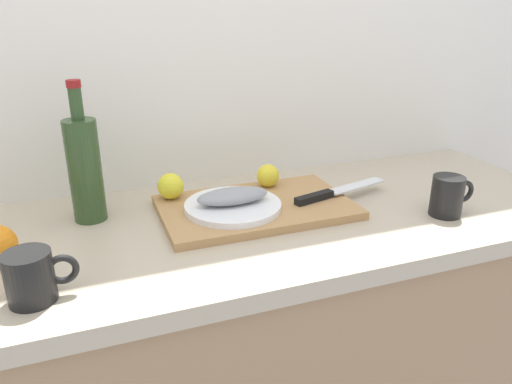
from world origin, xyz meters
TOP-DOWN VIEW (x-y plane):
  - back_wall at (0.00, 0.33)m, footprint 3.20×0.05m
  - cutting_board at (0.18, 0.04)m, footprint 0.46×0.28m
  - white_plate at (0.12, 0.03)m, footprint 0.23×0.23m
  - fish_fillet at (0.12, 0.03)m, footprint 0.17×0.07m
  - chef_knife at (0.37, 0.02)m, footprint 0.29×0.10m
  - lemon_0 at (0.25, 0.14)m, footprint 0.06×0.06m
  - lemon_1 at (-0.01, 0.15)m, footprint 0.06×0.06m
  - wine_bottle at (-0.20, 0.13)m, footprint 0.07×0.07m
  - coffee_mug_0 at (-0.31, -0.18)m, footprint 0.12×0.08m
  - coffee_mug_2 at (0.60, -0.14)m, footprint 0.11×0.07m

SIDE VIEW (x-z plane):
  - cutting_board at x=0.18m, z-range 0.90..0.92m
  - white_plate at x=0.12m, z-range 0.92..0.93m
  - chef_knife at x=0.37m, z-range 0.92..0.94m
  - coffee_mug_0 at x=-0.31m, z-range 0.90..0.99m
  - coffee_mug_2 at x=0.60m, z-range 0.90..1.00m
  - lemon_0 at x=0.25m, z-range 0.92..0.98m
  - lemon_1 at x=-0.01m, z-range 0.92..0.98m
  - fish_fillet at x=0.12m, z-range 0.94..0.97m
  - wine_bottle at x=-0.20m, z-range 0.87..1.19m
  - back_wall at x=0.00m, z-range 0.00..2.50m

